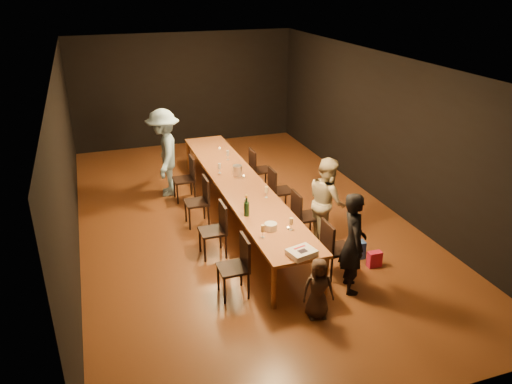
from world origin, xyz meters
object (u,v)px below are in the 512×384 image
object	(u,v)px
chair_right_0	(338,248)
chair_left_2	(196,202)
champagne_bottle	(247,206)
child	(318,289)
chair_left_3	(184,179)
woman_birthday	(353,243)
birthday_cake	(302,253)
ice_bucket	(237,170)
chair_left_0	(233,267)
chair_right_2	(281,190)
chair_right_1	(306,216)
chair_left_1	(212,231)
woman_tan	(327,201)
table	(240,185)
man_blue	(164,153)
chair_right_3	(261,169)
plate_stack	(271,227)

from	to	relation	value
chair_right_0	chair_left_2	xyz separation A→B (m)	(-1.70, 2.40, 0.00)
champagne_bottle	child	bearing A→B (deg)	-77.28
chair_left_3	woman_birthday	distance (m)	4.38
child	birthday_cake	distance (m)	0.55
ice_bucket	chair_left_0	bearing A→B (deg)	-108.40
chair_right_2	chair_left_3	xyz separation A→B (m)	(-1.70, 1.20, 0.00)
chair_right_2	chair_right_1	bearing A→B (deg)	-0.00
chair_left_1	ice_bucket	xyz separation A→B (m)	(0.91, 1.55, 0.39)
chair_left_0	chair_left_3	size ratio (longest dim) A/B	1.00
chair_left_0	woman_tan	xyz separation A→B (m)	(2.00, 1.02, 0.32)
chair_right_2	chair_left_2	distance (m)	1.70
chair_right_1	woman_tan	world-z (taller)	woman_tan
table	birthday_cake	bearing A→B (deg)	-89.36
chair_right_0	birthday_cake	distance (m)	0.99
birthday_cake	ice_bucket	distance (m)	3.19
chair_left_1	birthday_cake	xyz separation A→B (m)	(0.88, -1.64, 0.33)
woman_tan	woman_birthday	bearing A→B (deg)	173.73
man_blue	ice_bucket	bearing A→B (deg)	53.75
chair_left_3	woman_tan	world-z (taller)	woman_tan
chair_right_1	chair_left_2	world-z (taller)	same
woman_tan	chair_left_2	bearing A→B (deg)	60.49
chair_right_3	chair_left_3	bearing A→B (deg)	-90.00
child	chair_right_1	bearing A→B (deg)	80.76
chair_right_1	child	xyz separation A→B (m)	(-0.74, -2.06, -0.02)
chair_right_1	champagne_bottle	bearing A→B (deg)	-79.99
chair_left_2	woman_tan	xyz separation A→B (m)	(2.00, -1.38, 0.32)
ice_bucket	child	bearing A→B (deg)	-89.32
plate_stack	ice_bucket	size ratio (longest dim) A/B	0.95
chair_left_1	chair_left_3	xyz separation A→B (m)	(0.00, 2.40, 0.00)
chair_left_1	chair_left_3	distance (m)	2.40
ice_bucket	chair_left_3	bearing A→B (deg)	136.91
man_blue	birthday_cake	xyz separation A→B (m)	(1.18, -4.47, -0.14)
ice_bucket	table	bearing A→B (deg)	-100.38
chair_right_0	chair_left_3	xyz separation A→B (m)	(-1.70, 3.60, 0.00)
chair_right_3	woman_tan	size ratio (longest dim) A/B	0.59
chair_left_2	chair_left_3	bearing A→B (deg)	0.00
table	chair_left_1	size ratio (longest dim) A/B	6.45
chair_left_3	woman_tan	bearing A→B (deg)	-142.21
champagne_bottle	ice_bucket	distance (m)	1.79
chair_right_3	child	xyz separation A→B (m)	(-0.74, -4.46, -0.02)
chair_right_0	birthday_cake	world-z (taller)	chair_right_0
child	man_blue	bearing A→B (deg)	114.97
champagne_bottle	woman_birthday	bearing A→B (deg)	-50.38
chair_left_0	plate_stack	size ratio (longest dim) A/B	4.71
woman_tan	ice_bucket	xyz separation A→B (m)	(-1.09, 1.73, 0.07)
chair_left_2	woman_tan	distance (m)	2.45
chair_right_1	chair_right_2	world-z (taller)	same
chair_left_1	child	bearing A→B (deg)	-155.16
chair_left_0	champagne_bottle	distance (m)	1.22
chair_right_2	champagne_bottle	distance (m)	1.88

